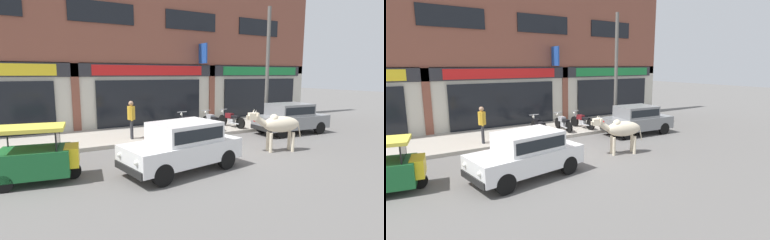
{
  "view_description": "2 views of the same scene",
  "coord_description": "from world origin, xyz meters",
  "views": [
    {
      "loc": [
        -5.89,
        -9.13,
        2.86
      ],
      "look_at": [
        -0.27,
        1.0,
        1.08
      ],
      "focal_mm": 28.0,
      "sensor_mm": 36.0,
      "label": 1
    },
    {
      "loc": [
        -5.52,
        -9.9,
        3.51
      ],
      "look_at": [
        1.56,
        1.0,
        1.11
      ],
      "focal_mm": 28.0,
      "sensor_mm": 36.0,
      "label": 2
    }
  ],
  "objects": [
    {
      "name": "ground_plane",
      "position": [
        0.0,
        0.0,
        0.0
      ],
      "size": [
        90.0,
        90.0,
        0.0
      ],
      "primitive_type": "plane",
      "color": "#605E5B"
    },
    {
      "name": "pedestrian",
      "position": [
        -2.11,
        2.93,
        1.14
      ],
      "size": [
        0.32,
        0.49,
        1.6
      ],
      "color": "#2D2D33",
      "rests_on": "sidewalk"
    },
    {
      "name": "motorcycle_2",
      "position": [
        3.26,
        3.2,
        0.54
      ],
      "size": [
        0.55,
        1.8,
        0.88
      ],
      "color": "black",
      "rests_on": "sidewalk"
    },
    {
      "name": "sidewalk",
      "position": [
        0.0,
        4.09,
        0.08
      ],
      "size": [
        19.0,
        3.79,
        0.15
      ],
      "primitive_type": "cube",
      "color": "#A8A093",
      "rests_on": "ground"
    },
    {
      "name": "car_0",
      "position": [
        -1.93,
        -1.42,
        0.81
      ],
      "size": [
        3.78,
        2.16,
        1.46
      ],
      "color": "black",
      "rests_on": "ground"
    },
    {
      "name": "utility_pole",
      "position": [
        4.95,
        2.5,
        3.16
      ],
      "size": [
        0.18,
        0.18,
        6.01
      ],
      "primitive_type": "cylinder",
      "color": "#595651",
      "rests_on": "sidewalk"
    },
    {
      "name": "shop_building",
      "position": [
        0.0,
        6.25,
        4.6
      ],
      "size": [
        23.0,
        1.4,
        9.62
      ],
      "color": "brown",
      "rests_on": "ground"
    },
    {
      "name": "cow",
      "position": [
        2.19,
        -1.15,
        1.01
      ],
      "size": [
        2.06,
        1.03,
        1.61
      ],
      "color": "beige",
      "rests_on": "ground"
    },
    {
      "name": "car_1",
      "position": [
        5.18,
        1.06,
        0.81
      ],
      "size": [
        3.7,
        1.84,
        1.46
      ],
      "color": "black",
      "rests_on": "ground"
    },
    {
      "name": "motorcycle_1",
      "position": [
        2.11,
        3.26,
        0.54
      ],
      "size": [
        0.52,
        1.81,
        0.88
      ],
      "color": "black",
      "rests_on": "sidewalk"
    },
    {
      "name": "motorcycle_0",
      "position": [
        0.74,
        3.27,
        0.54
      ],
      "size": [
        0.52,
        1.81,
        0.88
      ],
      "color": "black",
      "rests_on": "sidewalk"
    }
  ]
}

